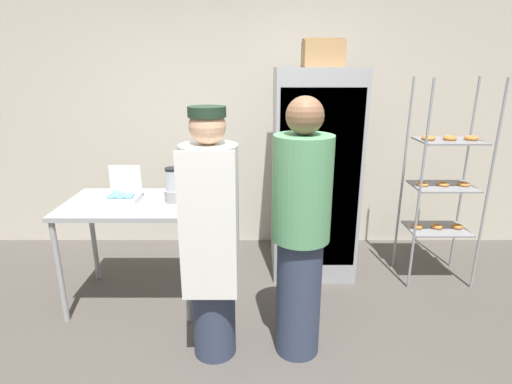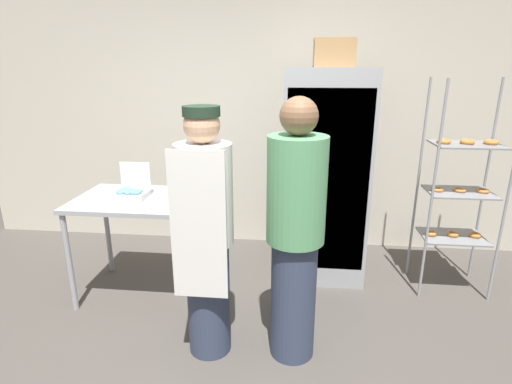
% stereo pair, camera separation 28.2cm
% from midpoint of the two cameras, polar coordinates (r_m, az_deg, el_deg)
% --- Properties ---
extents(back_wall, '(6.40, 0.12, 2.72)m').
position_cam_midpoint_polar(back_wall, '(4.30, 3.23, 10.20)').
color(back_wall, beige).
rests_on(back_wall, ground_plane).
extents(refrigerator, '(0.75, 0.72, 1.90)m').
position_cam_midpoint_polar(refrigerator, '(3.72, 11.90, 2.22)').
color(refrigerator, '#9EA0A5').
rests_on(refrigerator, ground_plane).
extents(baking_rack, '(0.59, 0.43, 1.82)m').
position_cam_midpoint_polar(baking_rack, '(3.83, 29.01, 0.15)').
color(baking_rack, '#93969B').
rests_on(baking_rack, ground_plane).
extents(prep_counter, '(1.04, 0.74, 0.87)m').
position_cam_midpoint_polar(prep_counter, '(3.41, -13.98, -2.43)').
color(prep_counter, '#9EA0A5').
rests_on(prep_counter, ground_plane).
extents(donut_box, '(0.26, 0.23, 0.27)m').
position_cam_midpoint_polar(donut_box, '(3.39, -15.15, -0.01)').
color(donut_box, white).
rests_on(donut_box, prep_counter).
extents(blender_pitcher, '(0.15, 0.15, 0.28)m').
position_cam_midpoint_polar(blender_pitcher, '(3.26, -8.45, 1.05)').
color(blender_pitcher, '#99999E').
rests_on(blender_pitcher, prep_counter).
extents(cardboard_storage_box, '(0.34, 0.31, 0.23)m').
position_cam_midpoint_polar(cardboard_storage_box, '(3.55, 13.44, 18.72)').
color(cardboard_storage_box, '#A87F51').
rests_on(cardboard_storage_box, refrigerator).
extents(person_baker, '(0.36, 0.37, 1.68)m').
position_cam_midpoint_polar(person_baker, '(2.57, -4.06, -6.01)').
color(person_baker, '#333D56').
rests_on(person_baker, ground_plane).
extents(person_customer, '(0.37, 0.37, 1.74)m').
position_cam_midpoint_polar(person_customer, '(2.56, 8.80, -5.98)').
color(person_customer, '#333D56').
rests_on(person_customer, ground_plane).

